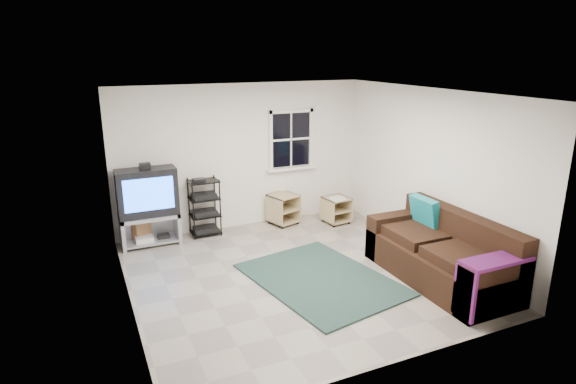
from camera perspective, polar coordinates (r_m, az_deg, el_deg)
name	(u,v)px	position (r m, az deg, el deg)	size (l,w,h in m)	color
room	(291,143)	(9.00, 0.36, 5.80)	(4.60, 4.62, 4.60)	gray
tv_unit	(148,200)	(8.23, -16.29, -0.97)	(0.95, 0.48, 1.40)	#9D9DA5
av_rack	(205,211)	(8.54, -9.85, -2.19)	(0.51, 0.37, 1.02)	black
side_table_left	(282,208)	(9.02, -0.71, -1.89)	(0.60, 0.60, 0.56)	tan
side_table_right	(335,208)	(9.11, 5.64, -1.89)	(0.49, 0.50, 0.51)	tan
sofa	(443,256)	(7.16, 17.84, -7.18)	(1.00, 2.26, 1.03)	black
shag_rug	(321,279)	(6.96, 3.92, -10.28)	(1.62, 2.23, 0.03)	black
paper_bag	(142,232)	(8.51, -16.97, -4.54)	(0.27, 0.18, 0.39)	#9F7347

